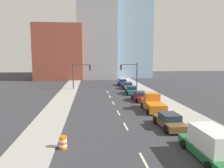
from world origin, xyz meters
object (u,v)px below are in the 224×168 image
(pickup_truck_orange, at_px, (153,104))
(sedan_maroon, at_px, (140,97))
(traffic_barrel, at_px, (63,143))
(sedan_gray, at_px, (128,86))
(traffic_signal_left, at_px, (78,72))
(box_truck_green, at_px, (211,145))
(sedan_blue, at_px, (123,83))
(traffic_signal_right, at_px, (132,72))
(sedan_teal, at_px, (132,90))
(sedan_brown, at_px, (170,121))

(pickup_truck_orange, xyz_separation_m, sedan_maroon, (-0.18, 6.26, -0.20))
(traffic_barrel, distance_m, sedan_gray, 31.80)
(traffic_signal_left, relative_size, sedan_gray, 1.21)
(traffic_signal_left, height_order, sedan_maroon, traffic_signal_left)
(box_truck_green, distance_m, sedan_gray, 32.71)
(traffic_signal_left, xyz_separation_m, sedan_blue, (10.21, 5.31, -2.91))
(pickup_truck_orange, distance_m, sedan_maroon, 6.26)
(traffic_barrel, xyz_separation_m, sedan_blue, (9.91, 35.89, 0.20))
(traffic_signal_left, distance_m, traffic_signal_right, 11.37)
(traffic_signal_left, distance_m, sedan_teal, 12.57)
(box_truck_green, height_order, sedan_gray, box_truck_green)
(pickup_truck_orange, xyz_separation_m, sedan_blue, (0.01, 25.08, -0.18))
(traffic_signal_left, height_order, traffic_barrel, traffic_signal_left)
(box_truck_green, bearing_deg, traffic_signal_right, 87.51)
(pickup_truck_orange, bearing_deg, traffic_barrel, -130.24)
(sedan_blue, bearing_deg, sedan_teal, -91.07)
(sedan_gray, xyz_separation_m, sedan_blue, (-0.21, 5.75, 0.03))
(sedan_brown, bearing_deg, traffic_barrel, -159.54)
(traffic_signal_right, bearing_deg, box_truck_green, -92.10)
(sedan_blue, bearing_deg, pickup_truck_orange, -89.94)
(sedan_maroon, relative_size, sedan_gray, 0.95)
(box_truck_green, relative_size, sedan_teal, 1.19)
(box_truck_green, bearing_deg, traffic_signal_left, 106.64)
(sedan_brown, xyz_separation_m, sedan_maroon, (0.23, 13.14, 0.01))
(traffic_signal_right, height_order, sedan_gray, traffic_signal_right)
(traffic_signal_right, bearing_deg, sedan_maroon, -95.68)
(traffic_barrel, distance_m, box_truck_green, 10.19)
(pickup_truck_orange, bearing_deg, sedan_teal, 93.32)
(box_truck_green, xyz_separation_m, sedan_maroon, (-0.13, 19.64, -0.31))
(traffic_barrel, bearing_deg, pickup_truck_orange, 47.52)
(traffic_barrel, xyz_separation_m, sedan_brown, (9.49, 3.93, 0.16))
(sedan_gray, bearing_deg, sedan_blue, 93.75)
(traffic_barrel, xyz_separation_m, box_truck_green, (9.85, -2.57, 0.49))
(traffic_signal_left, relative_size, traffic_barrel, 5.85)
(sedan_maroon, bearing_deg, traffic_signal_right, 81.13)
(traffic_signal_right, bearing_deg, sedan_teal, -101.22)
(pickup_truck_orange, bearing_deg, sedan_brown, -91.16)
(sedan_brown, bearing_deg, traffic_signal_right, 84.59)
(traffic_signal_right, distance_m, traffic_barrel, 32.67)
(traffic_signal_left, height_order, traffic_signal_right, same)
(sedan_brown, bearing_deg, sedan_gray, 86.60)
(pickup_truck_orange, relative_size, sedan_gray, 1.17)
(sedan_maroon, distance_m, sedan_gray, 13.08)
(sedan_gray, bearing_deg, sedan_maroon, -90.02)
(traffic_barrel, distance_m, sedan_maroon, 19.65)
(traffic_signal_right, relative_size, box_truck_green, 1.02)
(traffic_barrel, relative_size, sedan_maroon, 0.22)
(box_truck_green, bearing_deg, sedan_teal, 90.03)
(traffic_signal_right, height_order, traffic_barrel, traffic_signal_right)
(box_truck_green, xyz_separation_m, pickup_truck_orange, (0.05, 13.38, -0.11))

